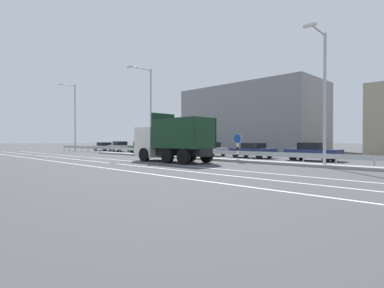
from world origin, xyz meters
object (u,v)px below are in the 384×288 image
object	(u,v)px
median_road_sign	(237,147)
parked_car_3	(173,148)
dump_truck	(166,144)
parked_car_5	(252,150)
parked_car_4	(210,149)
street_lamp_0	(74,115)
parked_car_0	(104,146)
street_lamp_1	(149,107)
parked_car_1	(120,146)
parked_car_2	(143,147)
street_lamp_2	(323,91)
parked_car_6	(313,152)

from	to	relation	value
median_road_sign	parked_car_3	xyz separation A→B (m)	(-12.82, 4.77, -0.40)
dump_truck	parked_car_5	world-z (taller)	dump_truck
parked_car_4	street_lamp_0	bearing A→B (deg)	108.99
street_lamp_0	parked_car_0	size ratio (longest dim) A/B	2.34
dump_truck	parked_car_4	size ratio (longest dim) A/B	1.70
dump_truck	street_lamp_1	bearing A→B (deg)	61.01
median_road_sign	parked_car_1	bearing A→B (deg)	168.98
street_lamp_1	parked_car_2	world-z (taller)	street_lamp_1
parked_car_1	parked_car_2	bearing A→B (deg)	-84.88
street_lamp_2	parked_car_6	size ratio (longest dim) A/B	1.92
median_road_sign	parked_car_4	size ratio (longest dim) A/B	0.54
street_lamp_1	street_lamp_2	size ratio (longest dim) A/B	1.10
street_lamp_0	street_lamp_1	distance (m)	17.37
street_lamp_1	dump_truck	bearing A→B (deg)	-27.20
parked_car_1	street_lamp_2	bearing A→B (deg)	-94.24
parked_car_5	parked_car_2	bearing A→B (deg)	93.03
parked_car_3	parked_car_6	distance (m)	16.31
street_lamp_0	street_lamp_2	distance (m)	34.78
street_lamp_0	parked_car_5	distance (m)	27.16
parked_car_1	parked_car_3	size ratio (longest dim) A/B	0.94
parked_car_2	parked_car_4	size ratio (longest dim) A/B	1.01
street_lamp_2	parked_car_3	world-z (taller)	street_lamp_2
street_lamp_2	street_lamp_0	bearing A→B (deg)	179.95
median_road_sign	street_lamp_0	world-z (taller)	street_lamp_0
parked_car_4	parked_car_5	bearing A→B (deg)	-86.51
street_lamp_0	parked_car_4	distance (m)	22.05
street_lamp_2	median_road_sign	bearing A→B (deg)	177.66
street_lamp_1	parked_car_3	world-z (taller)	street_lamp_1
parked_car_5	street_lamp_0	bearing A→B (deg)	103.30
parked_car_2	parked_car_4	bearing A→B (deg)	88.68
parked_car_0	parked_car_5	world-z (taller)	parked_car_5
parked_car_6	street_lamp_0	bearing A→B (deg)	-83.09
street_lamp_2	parked_car_6	xyz separation A→B (m)	(-2.97, 5.51, -3.82)
parked_car_5	parked_car_6	size ratio (longest dim) A/B	1.02
parked_car_2	parked_car_4	xyz separation A→B (m)	(11.32, 0.47, -0.04)
dump_truck	street_lamp_0	size ratio (longest dim) A/B	0.71
street_lamp_2	parked_car_2	size ratio (longest dim) A/B	2.03
street_lamp_1	street_lamp_2	distance (m)	17.41
dump_truck	parked_car_3	distance (m)	11.96
street_lamp_0	parked_car_5	world-z (taller)	street_lamp_0
parked_car_1	parked_car_2	distance (m)	5.63
street_lamp_0	parked_car_2	xyz separation A→B (m)	(9.54, 5.00, -4.50)
parked_car_0	parked_car_4	distance (m)	21.76
street_lamp_2	parked_car_1	distance (m)	31.50
street_lamp_1	parked_car_0	size ratio (longest dim) A/B	2.19
dump_truck	street_lamp_0	world-z (taller)	street_lamp_0
street_lamp_0	parked_car_3	bearing A→B (deg)	17.89
median_road_sign	parked_car_3	distance (m)	13.68
dump_truck	median_road_sign	world-z (taller)	dump_truck
parked_car_2	parked_car_3	distance (m)	5.95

